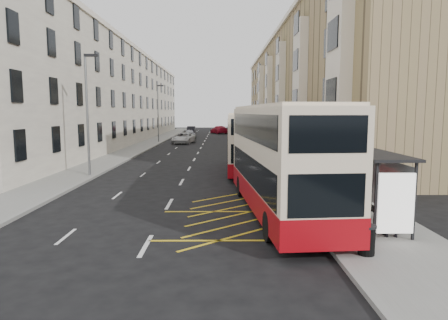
{
  "coord_description": "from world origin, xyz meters",
  "views": [
    {
      "loc": [
        2.48,
        -14.69,
        4.36
      ],
      "look_at": [
        2.64,
        6.56,
        1.81
      ],
      "focal_mm": 32.0,
      "sensor_mm": 36.0,
      "label": 1
    }
  ],
  "objects_px": {
    "double_decker_front": "(280,159)",
    "double_decker_rear": "(246,142)",
    "car_red": "(219,130)",
    "car_dark": "(191,130)",
    "street_lamp_far": "(158,110)",
    "pedestrian_mid": "(394,212)",
    "car_silver": "(189,134)",
    "bus_shelter": "(382,174)",
    "pedestrian_far": "(292,171)",
    "litter_bin": "(367,239)",
    "pedestrian_near": "(392,213)",
    "white_van": "(184,138)",
    "street_lamp_near": "(88,108)"
  },
  "relations": [
    {
      "from": "pedestrian_far",
      "to": "litter_bin",
      "type": "bearing_deg",
      "value": 109.97
    },
    {
      "from": "car_red",
      "to": "car_dark",
      "type": "bearing_deg",
      "value": -17.61
    },
    {
      "from": "street_lamp_far",
      "to": "pedestrian_near",
      "type": "xyz_separation_m",
      "value": [
        14.59,
        -43.6,
        -3.64
      ]
    },
    {
      "from": "car_silver",
      "to": "bus_shelter",
      "type": "bearing_deg",
      "value": -97.92
    },
    {
      "from": "bus_shelter",
      "to": "car_dark",
      "type": "relative_size",
      "value": 0.93
    },
    {
      "from": "car_dark",
      "to": "street_lamp_far",
      "type": "bearing_deg",
      "value": -96.02
    },
    {
      "from": "street_lamp_far",
      "to": "car_red",
      "type": "height_order",
      "value": "street_lamp_far"
    },
    {
      "from": "litter_bin",
      "to": "pedestrian_near",
      "type": "height_order",
      "value": "pedestrian_near"
    },
    {
      "from": "double_decker_front",
      "to": "pedestrian_far",
      "type": "bearing_deg",
      "value": 69.69
    },
    {
      "from": "street_lamp_far",
      "to": "double_decker_rear",
      "type": "xyz_separation_m",
      "value": [
        10.68,
        -27.43,
        -2.44
      ]
    },
    {
      "from": "litter_bin",
      "to": "car_red",
      "type": "relative_size",
      "value": 0.17
    },
    {
      "from": "litter_bin",
      "to": "car_silver",
      "type": "height_order",
      "value": "car_silver"
    },
    {
      "from": "pedestrian_mid",
      "to": "car_silver",
      "type": "height_order",
      "value": "pedestrian_mid"
    },
    {
      "from": "street_lamp_far",
      "to": "pedestrian_near",
      "type": "distance_m",
      "value": 46.12
    },
    {
      "from": "pedestrian_near",
      "to": "car_red",
      "type": "xyz_separation_m",
      "value": [
        -6.18,
        68.5,
        -0.21
      ]
    },
    {
      "from": "double_decker_front",
      "to": "double_decker_rear",
      "type": "height_order",
      "value": "double_decker_front"
    },
    {
      "from": "bus_shelter",
      "to": "car_red",
      "type": "xyz_separation_m",
      "value": [
        -6.29,
        67.3,
        -1.35
      ]
    },
    {
      "from": "litter_bin",
      "to": "pedestrian_near",
      "type": "distance_m",
      "value": 2.24
    },
    {
      "from": "bus_shelter",
      "to": "street_lamp_far",
      "type": "relative_size",
      "value": 0.53
    },
    {
      "from": "white_van",
      "to": "car_red",
      "type": "height_order",
      "value": "car_red"
    },
    {
      "from": "double_decker_front",
      "to": "pedestrian_near",
      "type": "xyz_separation_m",
      "value": [
        3.24,
        -3.78,
        -1.37
      ]
    },
    {
      "from": "street_lamp_near",
      "to": "car_silver",
      "type": "height_order",
      "value": "street_lamp_near"
    },
    {
      "from": "double_decker_front",
      "to": "pedestrian_near",
      "type": "relative_size",
      "value": 7.0
    },
    {
      "from": "car_silver",
      "to": "double_decker_rear",
      "type": "bearing_deg",
      "value": -99.13
    },
    {
      "from": "street_lamp_near",
      "to": "pedestrian_far",
      "type": "height_order",
      "value": "street_lamp_near"
    },
    {
      "from": "double_decker_front",
      "to": "double_decker_rear",
      "type": "bearing_deg",
      "value": 88.45
    },
    {
      "from": "pedestrian_far",
      "to": "car_dark",
      "type": "xyz_separation_m",
      "value": [
        -10.09,
        58.97,
        -0.33
      ]
    },
    {
      "from": "street_lamp_near",
      "to": "pedestrian_far",
      "type": "bearing_deg",
      "value": -19.14
    },
    {
      "from": "car_silver",
      "to": "pedestrian_far",
      "type": "bearing_deg",
      "value": -98.11
    },
    {
      "from": "bus_shelter",
      "to": "litter_bin",
      "type": "distance_m",
      "value": 3.6
    },
    {
      "from": "street_lamp_far",
      "to": "car_dark",
      "type": "distance_m",
      "value": 24.97
    },
    {
      "from": "double_decker_rear",
      "to": "double_decker_front",
      "type": "bearing_deg",
      "value": -84.59
    },
    {
      "from": "bus_shelter",
      "to": "car_silver",
      "type": "bearing_deg",
      "value": 101.96
    },
    {
      "from": "car_dark",
      "to": "car_red",
      "type": "distance_m",
      "value": 5.66
    },
    {
      "from": "car_dark",
      "to": "car_red",
      "type": "xyz_separation_m",
      "value": [
        5.64,
        0.39,
        0.03
      ]
    },
    {
      "from": "car_silver",
      "to": "pedestrian_mid",
      "type": "bearing_deg",
      "value": -98.05
    },
    {
      "from": "bus_shelter",
      "to": "car_red",
      "type": "height_order",
      "value": "bus_shelter"
    },
    {
      "from": "street_lamp_near",
      "to": "car_dark",
      "type": "distance_m",
      "value": 54.72
    },
    {
      "from": "street_lamp_far",
      "to": "pedestrian_far",
      "type": "bearing_deg",
      "value": -69.54
    },
    {
      "from": "street_lamp_far",
      "to": "litter_bin",
      "type": "xyz_separation_m",
      "value": [
        13.15,
        -45.27,
        -4.02
      ]
    },
    {
      "from": "double_decker_front",
      "to": "street_lamp_near",
      "type": "bearing_deg",
      "value": 134.5
    },
    {
      "from": "pedestrian_near",
      "to": "pedestrian_far",
      "type": "distance_m",
      "value": 9.3
    },
    {
      "from": "double_decker_front",
      "to": "pedestrian_mid",
      "type": "relative_size",
      "value": 7.23
    },
    {
      "from": "pedestrian_mid",
      "to": "car_silver",
      "type": "distance_m",
      "value": 55.53
    },
    {
      "from": "white_van",
      "to": "pedestrian_near",
      "type": "bearing_deg",
      "value": -66.59
    },
    {
      "from": "street_lamp_near",
      "to": "litter_bin",
      "type": "bearing_deg",
      "value": -49.27
    },
    {
      "from": "street_lamp_far",
      "to": "car_dark",
      "type": "bearing_deg",
      "value": 83.57
    },
    {
      "from": "double_decker_rear",
      "to": "car_red",
      "type": "height_order",
      "value": "double_decker_rear"
    },
    {
      "from": "double_decker_front",
      "to": "car_red",
      "type": "height_order",
      "value": "double_decker_front"
    },
    {
      "from": "white_van",
      "to": "car_silver",
      "type": "xyz_separation_m",
      "value": [
        -0.2,
        11.84,
        -0.02
      ]
    }
  ]
}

